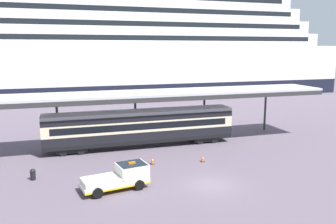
{
  "coord_description": "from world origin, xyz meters",
  "views": [
    {
      "loc": [
        -11.12,
        -24.22,
        10.88
      ],
      "look_at": [
        -0.85,
        8.81,
        4.5
      ],
      "focal_mm": 36.99,
      "sensor_mm": 36.0,
      "label": 1
    }
  ],
  "objects_px": {
    "service_truck": "(121,176)",
    "traffic_cone_near": "(152,160)",
    "quay_bollard": "(33,174)",
    "traffic_cone_mid": "(203,158)",
    "cruise_ship": "(52,49)",
    "train_carriage": "(141,126)"
  },
  "relations": [
    {
      "from": "cruise_ship",
      "to": "service_truck",
      "type": "distance_m",
      "value": 56.55
    },
    {
      "from": "traffic_cone_near",
      "to": "quay_bollard",
      "type": "height_order",
      "value": "quay_bollard"
    },
    {
      "from": "service_truck",
      "to": "quay_bollard",
      "type": "distance_m",
      "value": 7.87
    },
    {
      "from": "train_carriage",
      "to": "traffic_cone_mid",
      "type": "xyz_separation_m",
      "value": [
        4.51,
        -6.98,
        -1.95
      ]
    },
    {
      "from": "cruise_ship",
      "to": "traffic_cone_mid",
      "type": "bearing_deg",
      "value": -74.43
    },
    {
      "from": "traffic_cone_mid",
      "to": "cruise_ship",
      "type": "bearing_deg",
      "value": 105.57
    },
    {
      "from": "cruise_ship",
      "to": "train_carriage",
      "type": "relative_size",
      "value": 6.36
    },
    {
      "from": "cruise_ship",
      "to": "service_truck",
      "type": "xyz_separation_m",
      "value": [
        5.62,
        -55.42,
        -9.78
      ]
    },
    {
      "from": "train_carriage",
      "to": "quay_bollard",
      "type": "xyz_separation_m",
      "value": [
        -10.94,
        -7.12,
        -1.79
      ]
    },
    {
      "from": "cruise_ship",
      "to": "train_carriage",
      "type": "xyz_separation_m",
      "value": [
        9.79,
        -44.34,
        -8.46
      ]
    },
    {
      "from": "traffic_cone_near",
      "to": "cruise_ship",
      "type": "bearing_deg",
      "value": 100.57
    },
    {
      "from": "train_carriage",
      "to": "quay_bollard",
      "type": "height_order",
      "value": "train_carriage"
    },
    {
      "from": "cruise_ship",
      "to": "traffic_cone_near",
      "type": "height_order",
      "value": "cruise_ship"
    },
    {
      "from": "traffic_cone_near",
      "to": "quay_bollard",
      "type": "bearing_deg",
      "value": -175.26
    },
    {
      "from": "service_truck",
      "to": "train_carriage",
      "type": "bearing_deg",
      "value": 69.39
    },
    {
      "from": "service_truck",
      "to": "quay_bollard",
      "type": "relative_size",
      "value": 5.7
    },
    {
      "from": "traffic_cone_mid",
      "to": "quay_bollard",
      "type": "bearing_deg",
      "value": -179.51
    },
    {
      "from": "traffic_cone_near",
      "to": "quay_bollard",
      "type": "distance_m",
      "value": 10.64
    },
    {
      "from": "service_truck",
      "to": "traffic_cone_near",
      "type": "distance_m",
      "value": 6.2
    },
    {
      "from": "cruise_ship",
      "to": "train_carriage",
      "type": "distance_m",
      "value": 46.19
    },
    {
      "from": "cruise_ship",
      "to": "train_carriage",
      "type": "bearing_deg",
      "value": -77.55
    },
    {
      "from": "cruise_ship",
      "to": "quay_bollard",
      "type": "relative_size",
      "value": 139.07
    }
  ]
}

